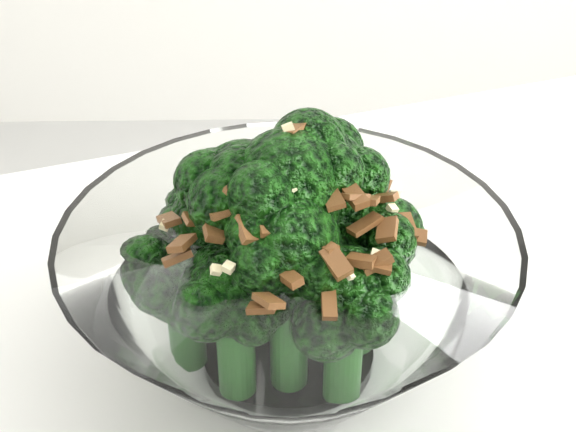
{
  "coord_description": "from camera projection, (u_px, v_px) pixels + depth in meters",
  "views": [
    {
      "loc": [
        -0.17,
        -0.28,
        1.08
      ],
      "look_at": [
        -0.16,
        0.06,
        0.85
      ],
      "focal_mm": 55.0,
      "sensor_mm": 36.0,
      "label": 1
    }
  ],
  "objects": [
    {
      "name": "broccoli_dish",
      "position": [
        287.0,
        282.0,
        0.45
      ],
      "size": [
        0.23,
        0.23,
        0.14
      ],
      "color": "white",
      "rests_on": "table"
    }
  ]
}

